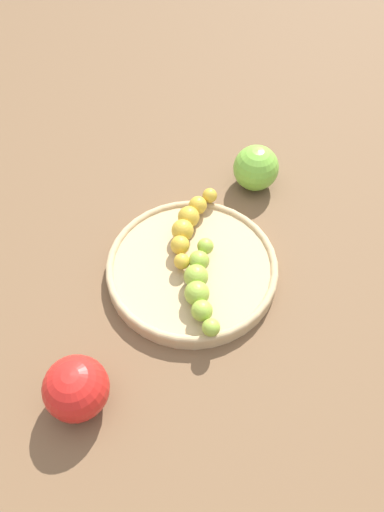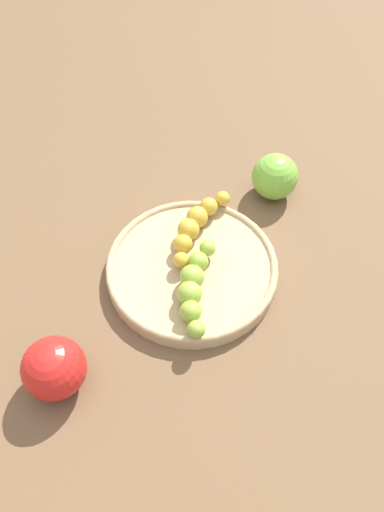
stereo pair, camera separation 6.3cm
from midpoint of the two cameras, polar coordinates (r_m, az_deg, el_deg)
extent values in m
plane|color=brown|center=(0.66, 2.72, -2.14)|extent=(2.40, 2.40, 0.00)
cylinder|color=tan|center=(0.65, 2.75, -1.70)|extent=(0.23, 0.23, 0.02)
torus|color=tan|center=(0.65, 2.79, -1.24)|extent=(0.23, 0.23, 0.01)
sphere|color=gold|center=(0.70, 6.12, 6.45)|extent=(0.02, 0.02, 0.02)
sphere|color=gold|center=(0.69, 4.56, 5.53)|extent=(0.03, 0.03, 0.03)
sphere|color=gold|center=(0.68, 3.27, 4.33)|extent=(0.03, 0.03, 0.03)
sphere|color=gold|center=(0.66, 2.30, 2.89)|extent=(0.03, 0.03, 0.03)
sphere|color=gold|center=(0.65, 1.72, 1.24)|extent=(0.03, 0.03, 0.03)
sphere|color=gold|center=(0.63, 1.57, -0.55)|extent=(0.02, 0.02, 0.02)
sphere|color=#8CAD38|center=(0.64, 4.61, 0.72)|extent=(0.02, 0.02, 0.02)
sphere|color=#8CAD38|center=(0.63, 3.58, -0.83)|extent=(0.03, 0.03, 0.03)
sphere|color=#8CAD38|center=(0.62, 2.93, -2.61)|extent=(0.03, 0.03, 0.03)
sphere|color=#8CAD38|center=(0.60, 2.69, -4.55)|extent=(0.03, 0.03, 0.03)
sphere|color=#8CAD38|center=(0.59, 2.93, -6.59)|extent=(0.03, 0.03, 0.03)
sphere|color=#8CAD38|center=(0.58, 3.65, -8.65)|extent=(0.02, 0.02, 0.02)
sphere|color=red|center=(0.57, -12.52, -12.74)|extent=(0.07, 0.07, 0.07)
sphere|color=#72B238|center=(0.75, 11.96, 8.79)|extent=(0.07, 0.07, 0.07)
camera|label=1|loc=(0.03, -87.13, 3.85)|focal=34.72mm
camera|label=2|loc=(0.03, 92.87, -3.85)|focal=34.72mm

